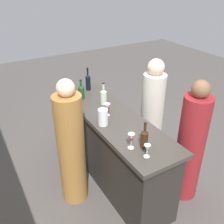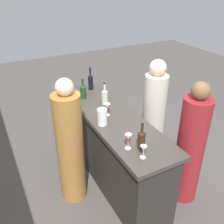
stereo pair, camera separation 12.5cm
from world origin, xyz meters
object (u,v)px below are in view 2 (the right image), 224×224
Objects in this scene: wine_bottle_second_right_near_black at (91,81)px; person_right_guest at (70,147)px; wine_bottle_leftmost_amber_brown at (141,139)px; wine_glass_near_right at (128,139)px; person_center_guest at (153,116)px; wine_bottle_second_left_clear_pale at (105,96)px; wine_glass_near_center at (143,149)px; water_pitcher at (102,117)px; person_left_guest at (190,149)px; wine_bottle_center_olive_green at (83,91)px; wine_glass_near_left at (107,108)px.

person_right_guest reaches higher than wine_bottle_second_right_near_black.
wine_glass_near_right is (0.05, 0.12, 0.01)m from wine_bottle_leftmost_amber_brown.
person_right_guest is at bearing 10.59° from person_center_guest.
wine_glass_near_center is at bearing 171.42° from wine_bottle_second_left_clear_pale.
person_left_guest is at bearing -125.21° from water_pitcher.
person_right_guest is (-0.15, 1.28, 0.01)m from person_center_guest.
wine_bottle_second_right_near_black is at bearing -3.03° from wine_bottle_second_left_clear_pale.
wine_bottle_second_right_near_black reaches higher than wine_bottle_second_left_clear_pale.
person_center_guest reaches higher than water_pitcher.
wine_bottle_center_olive_green is at bearing 3.33° from wine_bottle_leftmost_amber_brown.
wine_bottle_center_olive_green is at bearing -5.37° from water_pitcher.
person_center_guest is 0.98× the size of person_right_guest.
wine_glass_near_right is at bearing -55.35° from person_right_guest.
wine_glass_near_right is at bearing 15.54° from wine_glass_near_center.
wine_bottle_leftmost_amber_brown is 1.56m from wine_bottle_second_right_near_black.
wine_glass_near_right is (0.19, 0.05, 0.02)m from wine_glass_near_center.
person_left_guest reaches higher than wine_bottle_leftmost_amber_brown.
person_right_guest is at bearing 40.05° from wine_bottle_leftmost_amber_brown.
wine_bottle_center_olive_green is 1.04m from person_center_guest.
person_right_guest reaches higher than person_center_guest.
water_pitcher is 0.98m from person_center_guest.
wine_bottle_leftmost_amber_brown is 0.75m from wine_glass_near_left.
person_right_guest reaches higher than wine_glass_near_left.
wine_bottle_second_right_near_black is at bearing 53.22° from person_right_guest.
person_right_guest reaches higher than wine_bottle_second_left_clear_pale.
wine_bottle_leftmost_amber_brown is at bearing 1.24° from person_left_guest.
wine_glass_near_right is (-1.50, 0.26, -0.01)m from wine_bottle_second_right_near_black.
wine_bottle_center_olive_green is at bearing 0.32° from wine_glass_near_center.
wine_bottle_second_left_clear_pale is at bearing -8.58° from wine_glass_near_center.
person_left_guest is at bearing -94.24° from wine_glass_near_right.
wine_glass_near_right is 0.11× the size of person_right_guest.
wine_glass_near_left is at bearing 7.28° from person_center_guest.
wine_bottle_leftmost_amber_brown is 0.16m from wine_glass_near_center.
wine_bottle_second_right_near_black is 1.70m from wine_glass_near_center.
wine_bottle_center_olive_green is 0.18× the size of person_right_guest.
wine_bottle_second_right_near_black is at bearing -43.09° from wine_bottle_center_olive_green.
water_pitcher is at bearing -33.18° from person_left_guest.
wine_bottle_leftmost_amber_brown is 0.18× the size of person_right_guest.
water_pitcher is at bearing 163.83° from wine_bottle_second_right_near_black.
person_right_guest is (0.59, 0.41, -0.35)m from wine_glass_near_right.
wine_bottle_center_olive_green is 1.80× the size of wine_glass_near_left.
wine_bottle_second_left_clear_pale is 0.30m from wine_glass_near_left.
wine_bottle_leftmost_amber_brown is 1.33m from wine_bottle_center_olive_green.
person_right_guest reaches higher than wine_glass_near_right.
water_pitcher is 0.13× the size of person_center_guest.
person_right_guest reaches higher than water_pitcher.
wine_bottle_second_right_near_black reaches higher than wine_glass_near_center.
wine_glass_near_center is 0.09× the size of person_left_guest.
wine_glass_near_center is at bearing 153.48° from wine_bottle_leftmost_amber_brown.
wine_bottle_second_left_clear_pale is at bearing -58.75° from person_left_guest.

